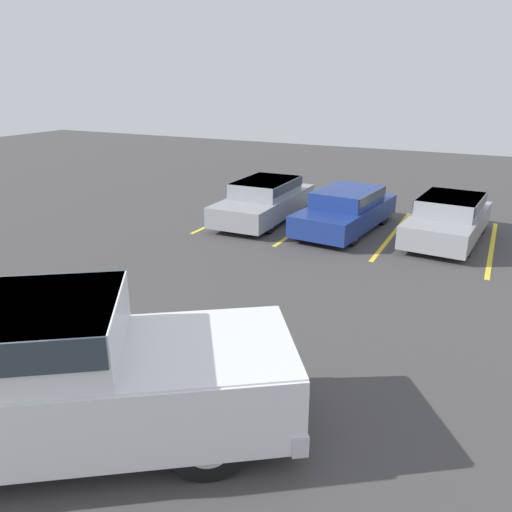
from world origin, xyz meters
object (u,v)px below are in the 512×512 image
object	(u,v)px
pickup_truck	(65,376)
wheel_stop_curb	(316,197)
parked_sedan_a	(265,198)
parked_sedan_c	(449,217)
parked_sedan_b	(346,208)

from	to	relation	value
pickup_truck	wheel_stop_curb	xyz separation A→B (m)	(-1.89, 14.30, -0.90)
pickup_truck	wheel_stop_curb	size ratio (longest dim) A/B	3.51
pickup_truck	parked_sedan_a	size ratio (longest dim) A/B	1.25
parked_sedan_a	parked_sedan_c	world-z (taller)	parked_sedan_a
parked_sedan_a	wheel_stop_curb	size ratio (longest dim) A/B	2.81
pickup_truck	parked_sedan_b	world-z (taller)	pickup_truck
wheel_stop_curb	parked_sedan_b	bearing A→B (deg)	-57.91
pickup_truck	parked_sedan_a	world-z (taller)	pickup_truck
pickup_truck	parked_sedan_a	xyz separation A→B (m)	(-2.38, 10.74, -0.28)
pickup_truck	parked_sedan_c	distance (m)	11.53
parked_sedan_a	parked_sedan_b	distance (m)	2.74
pickup_truck	parked_sedan_c	xyz separation A→B (m)	(3.26, 11.06, -0.30)
parked_sedan_c	parked_sedan_a	bearing A→B (deg)	-82.00
parked_sedan_a	wheel_stop_curb	world-z (taller)	parked_sedan_a
parked_sedan_a	wheel_stop_curb	distance (m)	3.65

